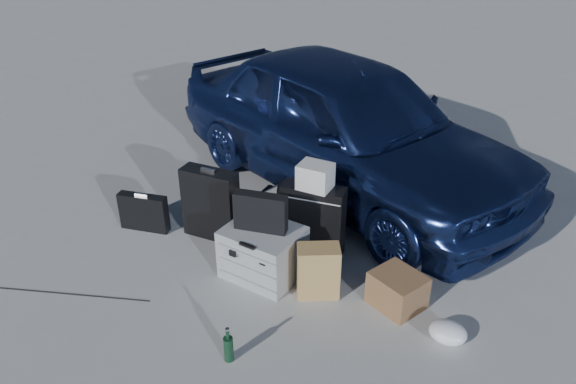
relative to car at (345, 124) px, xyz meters
The scene contains 15 objects.
ground 2.36m from the car, 90.56° to the right, with size 60.00×60.00×0.00m, color #A3A39F.
car is the anchor object (origin of this frame).
pelican_case 1.84m from the car, 91.13° to the right, with size 0.60×0.49×0.44m, color #A0A2A5.
laptop_bag 1.77m from the car, 91.65° to the right, with size 0.43×0.11×0.32m, color black.
briefcase 2.20m from the car, 129.96° to the right, with size 0.47×0.10×0.36m, color black.
suitcase_left 1.67m from the car, 116.98° to the right, with size 0.52×0.19×0.67m, color black.
suitcase_right 1.37m from the car, 80.94° to the right, with size 0.55×0.20×0.66m, color black.
white_carton 1.33m from the car, 80.31° to the right, with size 0.27×0.22×0.22m, color beige.
duffel_bag 1.18m from the car, 95.97° to the right, with size 0.66×0.28×0.33m, color black.
flat_box_white 1.11m from the car, 96.09° to the right, with size 0.41×0.31×0.07m, color beige.
flat_box_black 1.08m from the car, 95.96° to the right, with size 0.28×0.20×0.06m, color black.
kraft_bag 1.94m from the car, 75.24° to the right, with size 0.33×0.20×0.44m, color tan.
cardboard_box 2.08m from the car, 57.09° to the right, with size 0.38×0.33×0.28m, color brown.
plastic_bag 2.52m from the car, 51.22° to the right, with size 0.27×0.23×0.15m, color silver.
green_bottle 2.81m from the car, 85.78° to the right, with size 0.07×0.07×0.27m, color black.
Camera 1 is at (1.81, -2.87, 2.92)m, focal length 35.00 mm.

